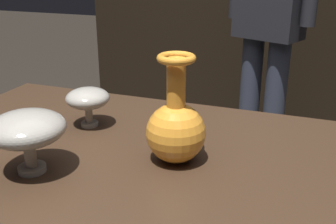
% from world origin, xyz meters
% --- Properties ---
extents(back_display_shelf, '(2.60, 0.40, 0.99)m').
position_xyz_m(back_display_shelf, '(0.00, 2.20, 0.49)').
color(back_display_shelf, black).
rests_on(back_display_shelf, ground_plane).
extents(vase_centerpiece, '(0.12, 0.12, 0.22)m').
position_xyz_m(vase_centerpiece, '(0.04, -0.02, 0.87)').
color(vase_centerpiece, orange).
rests_on(vase_centerpiece, display_plinth).
extents(vase_tall_behind, '(0.15, 0.15, 0.12)m').
position_xyz_m(vase_tall_behind, '(-0.21, -0.16, 0.89)').
color(vase_tall_behind, gray).
rests_on(vase_tall_behind, display_plinth).
extents(vase_left_accent, '(0.11, 0.11, 0.10)m').
position_xyz_m(vase_left_accent, '(-0.22, 0.08, 0.87)').
color(vase_left_accent, gray).
rests_on(vase_left_accent, display_plinth).
extents(visitor_center_back, '(0.44, 0.29, 1.64)m').
position_xyz_m(visitor_center_back, '(0.05, 1.35, 0.97)').
color(visitor_center_back, '#333847').
rests_on(visitor_center_back, ground_plane).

